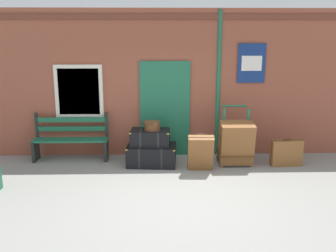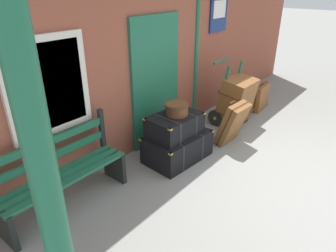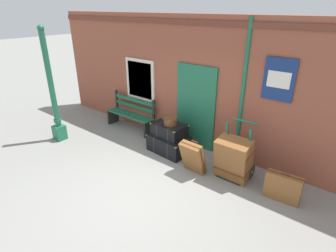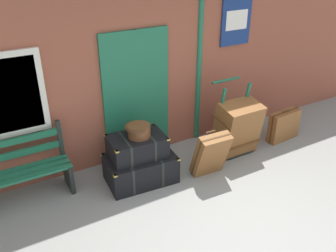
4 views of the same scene
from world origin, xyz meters
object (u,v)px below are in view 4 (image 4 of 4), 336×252
(platform_bench, at_px, (9,175))
(steamer_trunk_middle, at_px, (137,146))
(porters_trolley, at_px, (230,134))
(large_brown_trunk, at_px, (237,128))
(steamer_trunk_base, at_px, (141,168))
(suitcase_brown, at_px, (211,154))
(round_hatbox, at_px, (139,130))
(suitcase_cream, at_px, (284,126))

(platform_bench, bearing_deg, steamer_trunk_middle, -12.34)
(porters_trolley, bearing_deg, large_brown_trunk, -90.00)
(steamer_trunk_base, xyz_separation_m, suitcase_brown, (0.97, -0.41, 0.17))
(steamer_trunk_base, relative_size, round_hatbox, 2.88)
(steamer_trunk_middle, xyz_separation_m, porters_trolley, (1.77, 0.06, -0.31))
(steamer_trunk_middle, bearing_deg, steamer_trunk_base, -52.45)
(steamer_trunk_base, xyz_separation_m, porters_trolley, (1.74, 0.10, 0.06))
(steamer_trunk_middle, bearing_deg, suitcase_brown, -24.19)
(large_brown_trunk, bearing_deg, porters_trolley, 90.00)
(round_hatbox, distance_m, suitcase_cream, 2.84)
(steamer_trunk_base, distance_m, suitcase_brown, 1.07)
(platform_bench, bearing_deg, large_brown_trunk, -7.91)
(porters_trolley, distance_m, suitcase_brown, 0.93)
(platform_bench, height_order, large_brown_trunk, platform_bench)
(platform_bench, bearing_deg, porters_trolley, -5.11)
(platform_bench, distance_m, suitcase_brown, 2.84)
(porters_trolley, height_order, large_brown_trunk, porters_trolley)
(steamer_trunk_base, height_order, steamer_trunk_middle, steamer_trunk_middle)
(round_hatbox, bearing_deg, suitcase_cream, -3.21)
(steamer_trunk_base, bearing_deg, suitcase_brown, -23.05)
(suitcase_brown, bearing_deg, platform_bench, 163.12)
(round_hatbox, bearing_deg, platform_bench, 167.63)
(platform_bench, height_order, steamer_trunk_middle, platform_bench)
(steamer_trunk_base, distance_m, porters_trolley, 1.75)
(steamer_trunk_middle, xyz_separation_m, large_brown_trunk, (1.77, -0.11, -0.11))
(suitcase_brown, bearing_deg, steamer_trunk_base, 156.95)
(steamer_trunk_middle, relative_size, round_hatbox, 2.31)
(steamer_trunk_middle, bearing_deg, porters_trolley, 2.08)
(porters_trolley, distance_m, large_brown_trunk, 0.26)
(steamer_trunk_base, relative_size, suitcase_brown, 1.39)
(steamer_trunk_middle, xyz_separation_m, suitcase_cream, (2.81, -0.16, -0.31))
(porters_trolley, height_order, suitcase_cream, porters_trolley)
(platform_bench, height_order, suitcase_brown, platform_bench)
(platform_bench, xyz_separation_m, porters_trolley, (3.49, -0.31, -0.17))
(porters_trolley, xyz_separation_m, large_brown_trunk, (0.00, -0.17, 0.20))
(steamer_trunk_base, relative_size, suitcase_cream, 1.62)
(steamer_trunk_base, distance_m, round_hatbox, 0.63)
(steamer_trunk_base, xyz_separation_m, large_brown_trunk, (1.74, -0.07, 0.26))
(round_hatbox, height_order, large_brown_trunk, large_brown_trunk)
(steamer_trunk_base, height_order, porters_trolley, porters_trolley)
(platform_bench, xyz_separation_m, suitcase_brown, (2.72, -0.83, -0.07))
(round_hatbox, xyz_separation_m, porters_trolley, (1.74, 0.07, -0.57))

